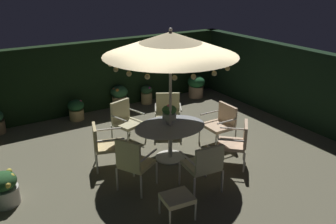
# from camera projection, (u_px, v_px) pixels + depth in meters

# --- Properties ---
(ground_plane) EXTENTS (8.00, 7.44, 0.02)m
(ground_plane) POSITION_uv_depth(u_px,v_px,m) (171.00, 155.00, 7.89)
(ground_plane) COLOR #615E48
(hedge_backdrop_rear) EXTENTS (8.00, 0.30, 1.98)m
(hedge_backdrop_rear) POSITION_uv_depth(u_px,v_px,m) (106.00, 74.00, 10.35)
(hedge_backdrop_rear) COLOR black
(hedge_backdrop_rear) RESTS_ON ground_plane
(hedge_backdrop_right) EXTENTS (0.30, 7.44, 1.98)m
(hedge_backdrop_right) POSITION_uv_depth(u_px,v_px,m) (294.00, 85.00, 9.40)
(hedge_backdrop_right) COLOR black
(hedge_backdrop_right) RESTS_ON ground_plane
(patio_dining_table) EXTENTS (1.55, 1.22, 0.76)m
(patio_dining_table) POSITION_uv_depth(u_px,v_px,m) (170.00, 133.00, 7.53)
(patio_dining_table) COLOR silver
(patio_dining_table) RESTS_ON ground_plane
(patio_umbrella) EXTENTS (2.65, 2.65, 2.78)m
(patio_umbrella) POSITION_uv_depth(u_px,v_px,m) (170.00, 44.00, 6.85)
(patio_umbrella) COLOR silver
(patio_umbrella) RESTS_ON ground_plane
(centerpiece_planter) EXTENTS (0.31, 0.31, 0.44)m
(centerpiece_planter) POSITION_uv_depth(u_px,v_px,m) (169.00, 112.00, 7.50)
(centerpiece_planter) COLOR beige
(centerpiece_planter) RESTS_ON patio_dining_table
(patio_chair_north) EXTENTS (0.76, 0.76, 1.05)m
(patio_chair_north) POSITION_uv_depth(u_px,v_px,m) (133.00, 161.00, 6.40)
(patio_chair_north) COLOR silver
(patio_chair_north) RESTS_ON ground_plane
(patio_chair_northeast) EXTENTS (0.67, 0.66, 0.97)m
(patio_chair_northeast) POSITION_uv_depth(u_px,v_px,m) (204.00, 163.00, 6.38)
(patio_chair_northeast) COLOR silver
(patio_chair_northeast) RESTS_ON ground_plane
(patio_chair_east) EXTENTS (0.83, 0.83, 0.94)m
(patio_chair_east) POSITION_uv_depth(u_px,v_px,m) (236.00, 141.00, 7.30)
(patio_chair_east) COLOR silver
(patio_chair_east) RESTS_ON ground_plane
(patio_chair_southeast) EXTENTS (0.61, 0.66, 0.93)m
(patio_chair_southeast) POSITION_uv_depth(u_px,v_px,m) (221.00, 122.00, 8.22)
(patio_chair_southeast) COLOR silver
(patio_chair_southeast) RESTS_ON ground_plane
(patio_chair_south) EXTENTS (0.84, 0.82, 0.97)m
(patio_chair_south) POSITION_uv_depth(u_px,v_px,m) (168.00, 111.00, 8.84)
(patio_chair_south) COLOR silver
(patio_chair_south) RESTS_ON ground_plane
(patio_chair_southwest) EXTENTS (0.75, 0.74, 0.96)m
(patio_chair_southwest) POSITION_uv_depth(u_px,v_px,m) (125.00, 119.00, 8.39)
(patio_chair_southwest) COLOR silver
(patio_chair_southwest) RESTS_ON ground_plane
(patio_chair_west) EXTENTS (0.74, 0.71, 0.92)m
(patio_chair_west) POSITION_uv_depth(u_px,v_px,m) (104.00, 143.00, 7.22)
(patio_chair_west) COLOR silver
(patio_chair_west) RESTS_ON ground_plane
(ottoman_footrest) EXTENTS (0.53, 0.48, 0.41)m
(ottoman_footrest) POSITION_uv_depth(u_px,v_px,m) (177.00, 199.00, 5.76)
(ottoman_footrest) COLOR silver
(ottoman_footrest) RESTS_ON ground_plane
(potted_plant_back_right) EXTENTS (0.55, 0.55, 0.70)m
(potted_plant_back_right) POSITION_uv_depth(u_px,v_px,m) (196.00, 86.00, 11.39)
(potted_plant_back_right) COLOR tan
(potted_plant_back_right) RESTS_ON ground_plane
(potted_plant_front_corner) EXTENTS (0.50, 0.50, 0.68)m
(potted_plant_front_corner) POSITION_uv_depth(u_px,v_px,m) (119.00, 96.00, 10.46)
(potted_plant_front_corner) COLOR tan
(potted_plant_front_corner) RESTS_ON ground_plane
(potted_plant_left_near) EXTENTS (0.35, 0.35, 0.56)m
(potted_plant_left_near) POSITION_uv_depth(u_px,v_px,m) (146.00, 94.00, 10.86)
(potted_plant_left_near) COLOR tan
(potted_plant_left_near) RESTS_ON ground_plane
(potted_plant_back_left) EXTENTS (0.48, 0.48, 0.61)m
(potted_plant_back_left) POSITION_uv_depth(u_px,v_px,m) (4.00, 188.00, 6.11)
(potted_plant_back_left) COLOR beige
(potted_plant_back_left) RESTS_ON ground_plane
(potted_plant_back_center) EXTENTS (0.44, 0.44, 0.56)m
(potted_plant_back_center) POSITION_uv_depth(u_px,v_px,m) (76.00, 109.00, 9.66)
(potted_plant_back_center) COLOR tan
(potted_plant_back_center) RESTS_ON ground_plane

